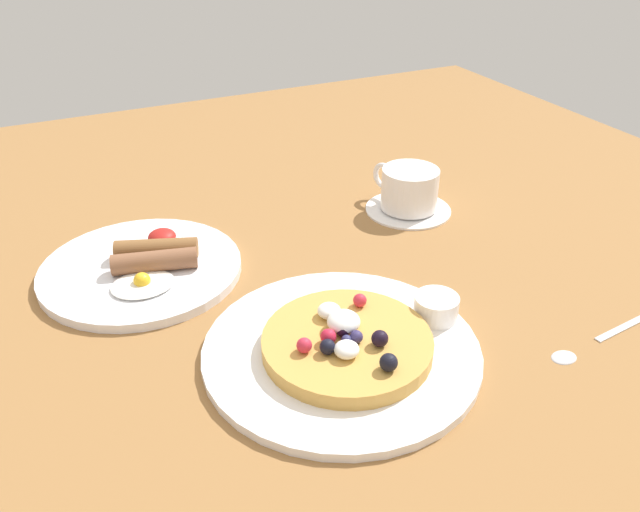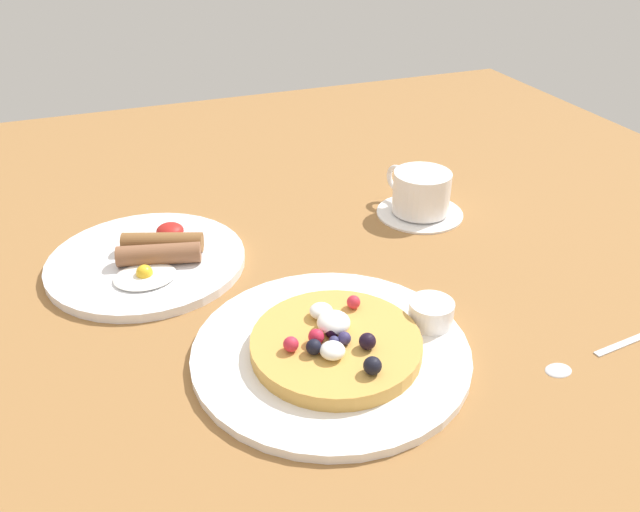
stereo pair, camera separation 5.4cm
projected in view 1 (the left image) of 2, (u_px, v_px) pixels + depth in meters
The scene contains 9 objects.
ground_plane at pixel (266, 299), 78.62cm from camera, with size 164.44×150.85×3.00cm, color olive.
pancake_plate at pixel (341, 351), 67.12cm from camera, with size 28.85×28.85×1.02cm, color white.
pancake_with_berries at pixel (347, 342), 65.82cm from camera, with size 17.52×17.52×3.74cm.
syrup_ramekin at pixel (436, 307), 70.54cm from camera, with size 4.89×4.89×2.69cm.
breakfast_plate at pixel (141, 269), 80.66cm from camera, with size 24.87×24.87×1.17cm, color white.
fried_breakfast at pixel (154, 257), 79.81cm from camera, with size 12.08×13.99×2.79cm.
coffee_saucer at pixel (408, 209), 95.60cm from camera, with size 12.58×12.58×0.61cm, color white.
coffee_cup at pixel (409, 188), 93.96cm from camera, with size 8.27×11.14×5.94cm.
teaspoon at pixel (591, 342), 68.70cm from camera, with size 17.17×3.19×0.60cm.
Camera 1 is at (-21.99, -61.21, 43.46)cm, focal length 36.31 mm.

